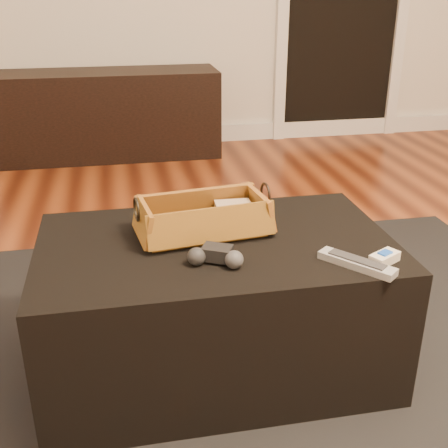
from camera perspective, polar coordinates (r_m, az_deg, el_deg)
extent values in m
cube|color=brown|center=(1.74, 3.26, -16.30)|extent=(5.00, 5.50, 0.01)
cube|color=white|center=(4.17, -5.96, 8.91)|extent=(5.00, 0.04, 0.12)
cube|color=black|center=(3.89, -11.54, 10.86)|extent=(1.44, 0.45, 0.56)
cube|color=black|center=(1.77, -0.46, -15.00)|extent=(2.60, 2.00, 0.01)
cube|color=black|center=(1.69, -0.81, -8.21)|extent=(1.00, 0.60, 0.42)
cube|color=black|center=(1.61, -2.60, -0.47)|extent=(0.21, 0.09, 0.02)
cube|color=tan|center=(1.67, 0.94, 1.22)|extent=(0.11, 0.08, 0.06)
cube|color=#AB7226|center=(1.63, -2.08, -0.74)|extent=(0.36, 0.20, 0.01)
cube|color=#9E6A23|center=(1.69, -2.93, 2.09)|extent=(0.37, 0.08, 0.10)
cube|color=#8A5F1F|center=(1.54, -1.20, -0.11)|extent=(0.37, 0.08, 0.10)
cube|color=#AE7327|center=(1.67, 3.72, 1.78)|extent=(0.06, 0.19, 0.10)
cube|color=#A77225|center=(1.57, -8.27, 0.24)|extent=(0.06, 0.19, 0.10)
torus|color=black|center=(1.66, 4.22, 3.08)|extent=(0.02, 0.07, 0.07)
torus|color=black|center=(1.56, -8.87, 1.48)|extent=(0.02, 0.07, 0.07)
cube|color=black|center=(1.46, -0.70, -2.95)|extent=(0.09, 0.08, 0.04)
sphere|color=#242426|center=(1.45, -2.81, -3.32)|extent=(0.06, 0.06, 0.05)
sphere|color=#37383B|center=(1.43, 1.04, -3.64)|extent=(0.06, 0.06, 0.05)
cube|color=#ABAEB3|center=(1.48, 13.34, -3.91)|extent=(0.17, 0.19, 0.02)
cube|color=#2D2D2F|center=(1.48, 13.38, -3.50)|extent=(0.12, 0.14, 0.00)
cube|color=silver|center=(1.52, 15.99, -3.33)|extent=(0.09, 0.08, 0.03)
cube|color=blue|center=(1.52, 16.05, -2.83)|extent=(0.04, 0.04, 0.01)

